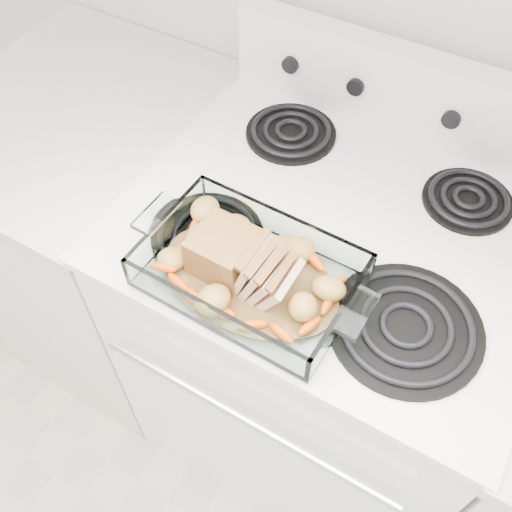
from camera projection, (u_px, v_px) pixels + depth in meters
The scene contains 5 objects.
electric_range at pixel (319, 338), 1.42m from camera, with size 0.78×0.70×1.12m.
counter_left at pixel (111, 238), 1.63m from camera, with size 0.58×0.68×0.93m.
baking_dish at pixel (250, 275), 0.95m from camera, with size 0.34×0.23×0.07m.
pork_roast at pixel (236, 259), 0.93m from camera, with size 0.18×0.10×0.08m.
roast_vegetables at pixel (258, 258), 0.96m from camera, with size 0.32×0.17×0.04m.
Camera 1 is at (0.22, 0.98, 1.73)m, focal length 40.00 mm.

